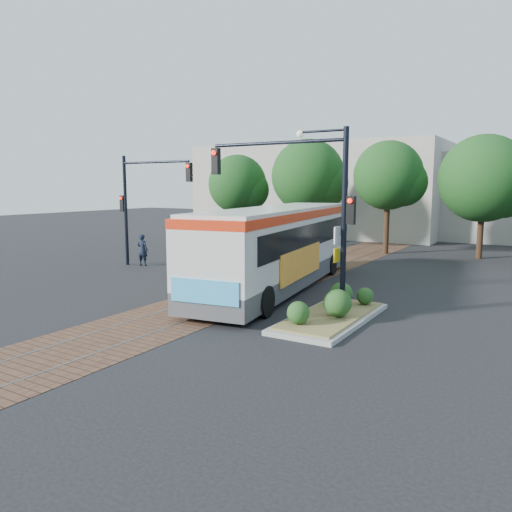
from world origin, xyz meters
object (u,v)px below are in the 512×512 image
object	(u,v)px
city_bus	(279,244)
signal_pole_main	(309,193)
parked_car	(254,241)
signal_pole_left	(140,195)
officer	(143,250)
traffic_island	(333,310)

from	to	relation	value
city_bus	signal_pole_main	bearing A→B (deg)	-57.22
parked_car	signal_pole_left	bearing A→B (deg)	144.91
signal_pole_left	signal_pole_main	bearing A→B (deg)	-21.45
officer	city_bus	bearing A→B (deg)	161.08
traffic_island	parked_car	bearing A→B (deg)	129.69
parked_car	signal_pole_main	bearing A→B (deg)	-167.02
officer	parked_car	world-z (taller)	officer
parked_car	officer	bearing A→B (deg)	143.69
signal_pole_main	officer	distance (m)	13.76
city_bus	officer	size ratio (longest dim) A/B	7.58
city_bus	parked_car	xyz separation A→B (m)	(-7.50, 10.26, -1.30)
city_bus	signal_pole_main	xyz separation A→B (m)	(3.04, -3.51, 2.22)
city_bus	officer	world-z (taller)	city_bus
officer	traffic_island	bearing A→B (deg)	149.24
city_bus	officer	bearing A→B (deg)	162.84
traffic_island	officer	distance (m)	14.29
city_bus	traffic_island	distance (m)	5.62
signal_pole_main	signal_pole_left	xyz separation A→B (m)	(-12.23, 4.80, -0.29)
officer	parked_car	size ratio (longest dim) A/B	0.40
signal_pole_left	parked_car	bearing A→B (deg)	79.37
city_bus	parked_car	world-z (taller)	city_bus
traffic_island	city_bus	bearing A→B (deg)	137.97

